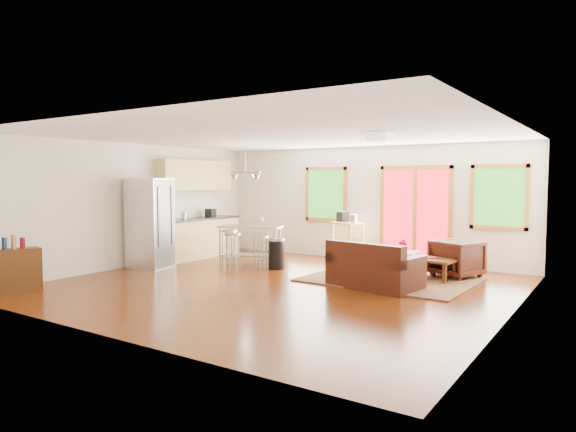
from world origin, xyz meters
The scene contains 28 objects.
floor centered at (0.00, 0.00, -0.01)m, with size 7.50×7.00×0.02m, color #3A1604.
ceiling centered at (0.00, 0.00, 2.61)m, with size 7.50×7.00×0.02m, color white.
back_wall centered at (0.00, 3.51, 1.30)m, with size 7.50×0.02×2.60m, color silver.
left_wall centered at (-3.76, 0.00, 1.30)m, with size 0.02×7.00×2.60m, color silver.
right_wall centered at (3.76, 0.00, 1.30)m, with size 0.02×7.00×2.60m, color silver.
front_wall centered at (0.00, -3.51, 1.30)m, with size 7.50×0.02×2.60m, color silver.
window_left centered at (-1.00, 3.46, 1.50)m, with size 1.10×0.05×1.30m.
french_doors centered at (1.20, 3.46, 1.10)m, with size 1.60×0.05×2.10m.
window_right centered at (2.90, 3.46, 1.50)m, with size 1.10×0.05×1.30m.
rug centered at (1.42, 1.54, 0.01)m, with size 2.90×2.23×0.03m, color #4D5F38.
loveseat centered at (1.45, 0.76, 0.31)m, with size 1.61×1.08×0.80m.
coffee_table centered at (1.98, 1.95, 0.35)m, with size 1.09×0.74×0.41m.
armchair centered at (2.38, 2.47, 0.39)m, with size 0.77×0.72×0.79m, color black.
ottoman centered at (1.32, 2.33, 0.21)m, with size 0.64×0.64×0.43m, color black.
vase centered at (1.60, 1.71, 0.53)m, with size 0.25×0.26×0.35m.
book centered at (1.92, 1.97, 0.55)m, with size 0.22×0.03×0.30m, color maroon.
cabinets centered at (-3.49, 1.70, 0.93)m, with size 0.64×2.24×2.30m.
refrigerator centered at (-3.33, 0.10, 0.93)m, with size 0.88×0.86×1.87m.
island centered at (-1.73, 1.45, 0.59)m, with size 1.45×0.96×0.86m.
cup centered at (-1.46, 1.49, 1.01)m, with size 0.12×0.09×0.12m, color white.
bar_stool_a centered at (-2.18, 1.26, 0.56)m, with size 0.43×0.43×0.76m.
bar_stool_b centered at (-1.90, 1.05, 0.54)m, with size 0.41×0.41×0.72m.
bar_stool_c centered at (-1.23, 1.14, 0.52)m, with size 0.40×0.40×0.70m.
trash_can centered at (-1.00, 1.38, 0.32)m, with size 0.43×0.43×0.64m.
kitchen_cart centered at (-0.26, 3.14, 0.76)m, with size 0.86×0.73×1.11m.
bookshelf centered at (-3.35, -2.79, 0.37)m, with size 0.52×0.86×0.94m.
ceiling_flush centered at (1.60, 0.60, 2.53)m, with size 0.35×0.35×0.12m, color white.
pendant_light centered at (-1.90, 1.50, 1.90)m, with size 0.80×0.18×0.79m.
Camera 1 is at (4.99, -7.26, 1.83)m, focal length 32.00 mm.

